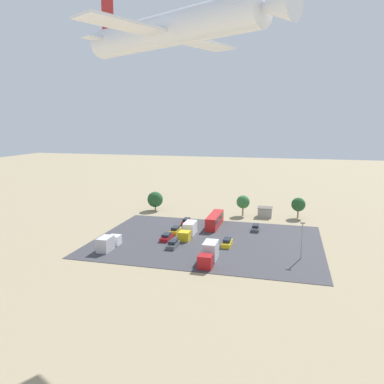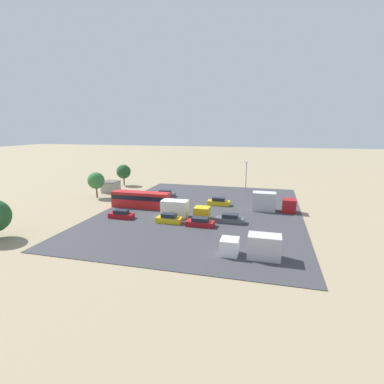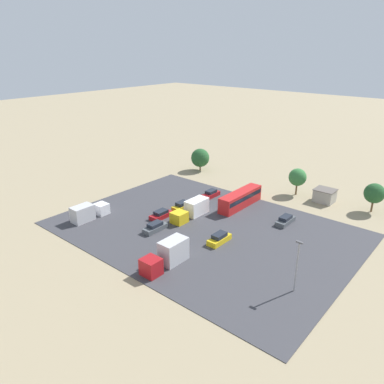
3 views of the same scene
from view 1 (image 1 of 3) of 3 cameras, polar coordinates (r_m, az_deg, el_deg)
name	(u,v)px [view 1 (image 1 of 3)]	position (r m, az deg, el deg)	size (l,w,h in m)	color
ground_plane	(215,229)	(94.40, 3.58, -5.68)	(400.00, 400.00, 0.00)	gray
parking_lot_surface	(207,241)	(85.19, 2.30, -7.44)	(50.22, 36.38, 0.08)	#38383D
shed_building	(265,212)	(108.17, 11.06, -3.01)	(4.08, 3.68, 2.73)	#9E998E
bus	(215,220)	(96.56, 3.48, -4.22)	(2.63, 11.70, 3.13)	red
parked_car_0	(227,243)	(81.99, 5.37, -7.69)	(1.82, 4.57, 1.60)	gold
parked_car_1	(187,221)	(98.83, -0.84, -4.50)	(1.78, 4.33, 1.47)	maroon
parked_car_2	(256,228)	(94.24, 9.69, -5.41)	(1.81, 4.63, 1.44)	#4C5156
parked_car_3	(175,230)	(90.62, -2.57, -5.88)	(1.78, 4.32, 1.58)	gold
parked_car_4	(167,237)	(85.80, -3.90, -6.88)	(1.93, 4.57, 1.43)	maroon
parked_car_5	(173,244)	(80.88, -2.89, -7.94)	(1.80, 4.67, 1.50)	#4C5156
parked_truck_0	(108,243)	(81.30, -12.67, -7.56)	(2.42, 7.29, 2.93)	silver
parked_truck_1	(189,230)	(88.29, -0.54, -5.84)	(2.45, 8.63, 2.96)	gold
parked_truck_2	(209,254)	(72.33, 2.62, -9.37)	(2.57, 7.96, 3.55)	maroon
tree_near_shed	(298,205)	(108.53, 15.90, -1.85)	(3.87, 3.87, 5.77)	brown
tree_apron_mid	(243,202)	(108.12, 7.79, -1.51)	(3.77, 3.77, 5.86)	brown
tree_apron_far	(155,199)	(114.17, -5.64, -1.13)	(4.72, 4.72, 5.73)	brown
light_pole_lot_centre	(302,239)	(76.10, 16.39, -6.83)	(0.90, 0.28, 7.31)	gray
airplane	(176,28)	(54.35, -2.38, 23.68)	(31.99, 25.96, 8.87)	white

